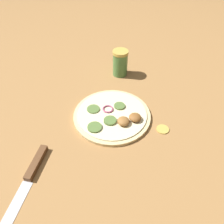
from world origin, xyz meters
TOP-DOWN VIEW (x-y plane):
  - ground_plane at (0.00, 0.00)m, footprint 3.00×3.00m
  - pizza at (-0.00, 0.00)m, footprint 0.26×0.26m
  - knife at (0.28, 0.12)m, footprint 0.17×0.24m
  - spice_jar at (-0.13, -0.22)m, footprint 0.06×0.06m
  - loose_cap at (-0.13, 0.12)m, footprint 0.04×0.04m

SIDE VIEW (x-z plane):
  - ground_plane at x=0.00m, z-range 0.00..0.00m
  - loose_cap at x=-0.13m, z-range 0.00..0.01m
  - knife at x=0.28m, z-range 0.00..0.02m
  - pizza at x=0.00m, z-range -0.01..0.03m
  - spice_jar at x=-0.13m, z-range 0.00..0.11m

